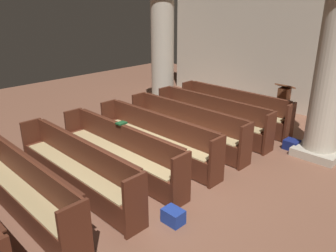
# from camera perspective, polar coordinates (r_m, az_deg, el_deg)

# --- Properties ---
(ground_plane) EXTENTS (19.20, 19.20, 0.00)m
(ground_plane) POSITION_cam_1_polar(r_m,az_deg,el_deg) (6.44, -2.53, -9.93)
(ground_plane) COLOR brown
(back_wall) EXTENTS (10.00, 0.16, 4.50)m
(back_wall) POSITION_cam_1_polar(r_m,az_deg,el_deg) (10.70, 22.52, 13.68)
(back_wall) COLOR beige
(back_wall) RESTS_ON ground
(pew_row_0) EXTENTS (3.39, 0.47, 0.96)m
(pew_row_0) POSITION_cam_1_polar(r_m,az_deg,el_deg) (9.41, 11.05, 3.19)
(pew_row_0) COLOR #562819
(pew_row_0) RESTS_ON ground
(pew_row_1) EXTENTS (3.39, 0.46, 0.96)m
(pew_row_1) POSITION_cam_1_polar(r_m,az_deg,el_deg) (8.65, 7.40, 1.82)
(pew_row_1) COLOR #562819
(pew_row_1) RESTS_ON ground
(pew_row_2) EXTENTS (3.39, 0.46, 0.96)m
(pew_row_2) POSITION_cam_1_polar(r_m,az_deg,el_deg) (7.93, 3.07, 0.19)
(pew_row_2) COLOR #562819
(pew_row_2) RESTS_ON ground
(pew_row_3) EXTENTS (3.39, 0.47, 0.96)m
(pew_row_3) POSITION_cam_1_polar(r_m,az_deg,el_deg) (7.27, -2.09, -1.75)
(pew_row_3) COLOR #562819
(pew_row_3) RESTS_ON ground
(pew_row_4) EXTENTS (3.39, 0.46, 0.96)m
(pew_row_4) POSITION_cam_1_polar(r_m,az_deg,el_deg) (6.69, -8.21, -4.03)
(pew_row_4) COLOR #562819
(pew_row_4) RESTS_ON ground
(pew_row_5) EXTENTS (3.39, 0.46, 0.96)m
(pew_row_5) POSITION_cam_1_polar(r_m,az_deg,el_deg) (6.21, -15.43, -6.63)
(pew_row_5) COLOR #562819
(pew_row_5) RESTS_ON ground
(pew_row_6) EXTENTS (3.39, 0.47, 0.96)m
(pew_row_6) POSITION_cam_1_polar(r_m,az_deg,el_deg) (5.86, -23.76, -9.48)
(pew_row_6) COLOR #562819
(pew_row_6) RESTS_ON ground
(pillar_aisle_side) EXTENTS (1.01, 1.01, 3.80)m
(pillar_aisle_side) POSITION_cam_1_polar(r_m,az_deg,el_deg) (7.73, 26.39, 8.84)
(pillar_aisle_side) COLOR #B6AD9A
(pillar_aisle_side) RESTS_ON ground
(pillar_far_side) EXTENTS (1.01, 1.01, 3.80)m
(pillar_far_side) POSITION_cam_1_polar(r_m,az_deg,el_deg) (10.43, -0.96, 13.51)
(pillar_far_side) COLOR #B6AD9A
(pillar_far_side) RESTS_ON ground
(lectern) EXTENTS (0.48, 0.45, 1.08)m
(lectern) POSITION_cam_1_polar(r_m,az_deg,el_deg) (10.18, 19.06, 3.43)
(lectern) COLOR brown
(lectern) RESTS_ON ground
(hymn_book) EXTENTS (0.15, 0.20, 0.03)m
(hymn_book) POSITION_cam_1_polar(r_m,az_deg,el_deg) (6.73, -7.99, 0.49)
(hymn_book) COLOR #194723
(hymn_book) RESTS_ON pew_row_4
(kneeler_box_blue) EXTENTS (0.33, 0.24, 0.24)m
(kneeler_box_blue) POSITION_cam_1_polar(r_m,az_deg,el_deg) (5.40, 0.90, -15.19)
(kneeler_box_blue) COLOR navy
(kneeler_box_blue) RESTS_ON ground
(kneeler_box_navy) EXTENTS (0.33, 0.30, 0.23)m
(kneeler_box_navy) POSITION_cam_1_polar(r_m,az_deg,el_deg) (8.34, 20.40, -2.99)
(kneeler_box_navy) COLOR navy
(kneeler_box_navy) RESTS_ON ground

